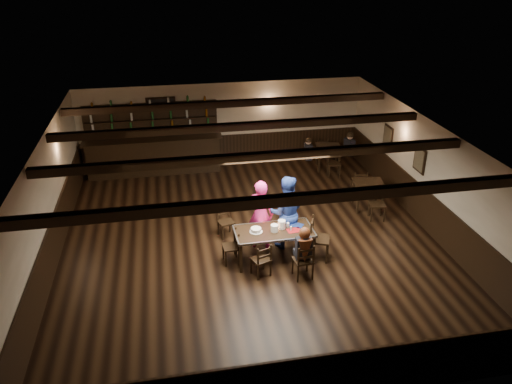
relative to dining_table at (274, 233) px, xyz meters
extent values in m
plane|color=black|center=(-0.38, 0.86, -0.68)|extent=(10.00, 10.00, 0.00)
cube|color=beige|center=(-0.38, 5.86, 0.67)|extent=(9.00, 0.02, 2.70)
cube|color=beige|center=(-0.38, -4.14, 0.67)|extent=(9.00, 0.02, 2.70)
cube|color=beige|center=(-4.88, 0.86, 0.67)|extent=(0.02, 10.00, 2.70)
cube|color=beige|center=(4.12, 0.86, 0.67)|extent=(0.02, 10.00, 2.70)
cube|color=silver|center=(-0.38, 0.86, 2.02)|extent=(9.00, 10.00, 0.02)
cube|color=black|center=(-0.38, 5.83, -0.18)|extent=(9.00, 0.04, 1.00)
cube|color=black|center=(-0.38, -4.11, -0.18)|extent=(9.00, 0.04, 1.00)
cube|color=black|center=(-4.85, 0.86, -0.18)|extent=(0.04, 10.00, 1.00)
cube|color=black|center=(4.09, 0.86, -0.18)|extent=(0.04, 10.00, 1.00)
cube|color=black|center=(-2.28, 5.83, 1.17)|extent=(0.90, 0.03, 1.00)
cube|color=black|center=(-2.28, 5.81, 1.17)|extent=(0.80, 0.02, 0.90)
cube|color=black|center=(4.09, 1.36, 0.92)|extent=(0.03, 0.55, 0.65)
cube|color=#72664C|center=(4.07, 1.36, 0.92)|extent=(0.02, 0.45, 0.55)
cube|color=black|center=(4.09, 3.26, 0.87)|extent=(0.03, 0.55, 0.65)
cube|color=#72664C|center=(4.07, 3.26, 0.87)|extent=(0.02, 0.45, 0.55)
cube|color=black|center=(-0.38, -2.14, 1.92)|extent=(8.90, 0.18, 0.18)
cube|color=black|center=(-0.38, -0.14, 1.92)|extent=(8.90, 0.18, 0.18)
cube|color=black|center=(-0.38, 1.86, 1.92)|extent=(8.90, 0.18, 0.18)
cube|color=black|center=(-0.38, 3.86, 1.92)|extent=(8.90, 0.18, 0.18)
cube|color=black|center=(-0.82, -0.40, -0.33)|extent=(0.06, 0.06, 0.71)
cube|color=black|center=(-0.83, 0.37, -0.33)|extent=(0.06, 0.06, 0.71)
cube|color=black|center=(0.83, -0.37, -0.33)|extent=(0.06, 0.06, 0.71)
cube|color=black|center=(0.82, 0.40, -0.33)|extent=(0.06, 0.06, 0.71)
cube|color=black|center=(0.00, 0.00, 0.04)|extent=(1.78, 0.91, 0.04)
cube|color=#A5A8AD|center=(-0.01, 0.43, 0.04)|extent=(1.76, 0.06, 0.05)
cube|color=#A5A8AD|center=(0.01, -0.43, 0.04)|extent=(1.76, 0.06, 0.05)
cube|color=#A5A8AD|center=(0.87, 0.02, 0.04)|extent=(0.05, 0.88, 0.05)
cube|color=#A5A8AD|center=(-0.87, -0.02, 0.04)|extent=(0.05, 0.88, 0.05)
cube|color=black|center=(-0.31, -0.37, -0.50)|extent=(0.04, 0.04, 0.38)
cube|color=black|center=(-0.21, -0.65, -0.50)|extent=(0.04, 0.04, 0.38)
cube|color=black|center=(-0.61, -0.47, -0.50)|extent=(0.04, 0.04, 0.38)
cube|color=black|center=(-0.51, -0.75, -0.50)|extent=(0.04, 0.04, 0.38)
cube|color=black|center=(-0.41, -0.56, -0.29)|extent=(0.46, 0.45, 0.04)
cube|color=black|center=(-0.36, -0.70, -0.09)|extent=(0.36, 0.15, 0.40)
cube|color=black|center=(-0.36, -0.70, -0.13)|extent=(0.31, 0.13, 0.04)
cube|color=black|center=(-0.36, -0.70, 0.03)|extent=(0.31, 0.13, 0.04)
cube|color=black|center=(0.61, -0.62, -0.48)|extent=(0.04, 0.04, 0.40)
cube|color=black|center=(0.65, -0.94, -0.48)|extent=(0.04, 0.04, 0.40)
cube|color=black|center=(0.28, -0.66, -0.48)|extent=(0.04, 0.04, 0.40)
cube|color=black|center=(0.31, -0.97, -0.48)|extent=(0.04, 0.04, 0.40)
cube|color=black|center=(0.46, -0.80, -0.26)|extent=(0.43, 0.41, 0.04)
cube|color=black|center=(0.48, -0.96, -0.05)|extent=(0.40, 0.07, 0.42)
cube|color=black|center=(0.48, -0.96, -0.09)|extent=(0.34, 0.06, 0.05)
cube|color=black|center=(0.48, -0.96, 0.08)|extent=(0.34, 0.06, 0.05)
cube|color=black|center=(-1.13, 0.20, -0.49)|extent=(0.03, 0.03, 0.38)
cube|color=black|center=(-0.83, 0.22, -0.49)|extent=(0.03, 0.03, 0.38)
cube|color=black|center=(-1.11, -0.12, -0.49)|extent=(0.03, 0.03, 0.38)
cube|color=black|center=(-0.81, -0.10, -0.49)|extent=(0.03, 0.03, 0.38)
cube|color=black|center=(-0.97, 0.05, -0.28)|extent=(0.38, 0.40, 0.04)
cube|color=black|center=(-0.82, 0.06, -0.08)|extent=(0.05, 0.38, 0.40)
cube|color=black|center=(-0.82, 0.06, -0.12)|extent=(0.04, 0.32, 0.04)
cube|color=black|center=(-0.82, 0.06, 0.04)|extent=(0.04, 0.32, 0.04)
cube|color=black|center=(1.13, -0.40, -0.45)|extent=(0.05, 0.05, 0.48)
cube|color=black|center=(0.78, -0.26, -0.45)|extent=(0.05, 0.05, 0.48)
cube|color=black|center=(1.29, -0.03, -0.45)|extent=(0.05, 0.05, 0.48)
cube|color=black|center=(0.94, 0.11, -0.45)|extent=(0.05, 0.05, 0.48)
cube|color=black|center=(1.03, -0.15, -0.18)|extent=(0.59, 0.60, 0.04)
cube|color=black|center=(0.86, -0.07, 0.06)|extent=(0.22, 0.44, 0.50)
cube|color=black|center=(0.86, -0.07, 0.01)|extent=(0.18, 0.38, 0.06)
cube|color=black|center=(0.86, -0.07, 0.21)|extent=(0.18, 0.38, 0.06)
cube|color=black|center=(-1.03, 1.03, -0.50)|extent=(0.04, 0.04, 0.37)
cube|color=black|center=(-1.11, 1.32, -0.50)|extent=(0.04, 0.04, 0.37)
cube|color=black|center=(-0.73, 1.12, -0.50)|extent=(0.04, 0.04, 0.37)
cube|color=black|center=(-0.81, 1.40, -0.50)|extent=(0.04, 0.04, 0.37)
cube|color=black|center=(-0.92, 1.22, -0.29)|extent=(0.44, 0.43, 0.03)
cube|color=black|center=(-0.96, 1.36, -0.10)|extent=(0.36, 0.12, 0.39)
cube|color=black|center=(-0.96, 1.36, -0.14)|extent=(0.31, 0.10, 0.04)
cube|color=black|center=(-0.96, 1.36, 0.02)|extent=(0.31, 0.10, 0.04)
imported|color=#DC1C91|center=(-0.19, 0.60, 0.17)|extent=(0.72, 0.58, 1.71)
imported|color=navy|center=(0.40, 0.52, 0.22)|extent=(0.97, 0.82, 1.80)
cube|color=black|center=(0.46, -0.68, -0.17)|extent=(0.31, 0.31, 0.13)
cube|color=black|center=(0.46, -0.80, 0.06)|extent=(0.33, 0.19, 0.46)
cylinder|color=black|center=(0.46, -0.80, 0.27)|extent=(0.10, 0.33, 0.33)
sphere|color=#D8A384|center=(0.46, -0.80, 0.41)|extent=(0.20, 0.20, 0.20)
sphere|color=#33180B|center=(0.46, -0.83, 0.42)|extent=(0.25, 0.25, 0.25)
cone|color=#33180B|center=(0.46, -0.92, 0.04)|extent=(0.19, 0.19, 0.58)
cylinder|color=white|center=(-0.40, 0.01, 0.08)|extent=(0.29, 0.29, 0.01)
cylinder|color=white|center=(-0.40, 0.01, 0.12)|extent=(0.23, 0.23, 0.08)
cylinder|color=silver|center=(-0.40, 0.01, 0.10)|extent=(0.25, 0.25, 0.04)
cylinder|color=white|center=(0.00, -0.04, 0.15)|extent=(0.17, 0.17, 0.16)
cylinder|color=white|center=(0.19, 0.06, 0.17)|extent=(0.17, 0.17, 0.20)
cylinder|color=#A5A8AD|center=(0.09, 0.10, 0.08)|extent=(0.05, 0.05, 0.03)
sphere|color=orange|center=(0.09, 0.10, 0.12)|extent=(0.03, 0.03, 0.03)
cylinder|color=silver|center=(0.37, -0.07, 0.12)|extent=(0.04, 0.04, 0.10)
cylinder|color=#A5A8AD|center=(0.36, -0.04, 0.11)|extent=(0.03, 0.03, 0.08)
cylinder|color=silver|center=(0.34, 0.10, 0.12)|extent=(0.06, 0.06, 0.10)
cube|color=maroon|center=(0.44, -0.08, 0.07)|extent=(0.34, 0.26, 0.00)
cube|color=#101E51|center=(0.55, 0.14, 0.07)|extent=(0.39, 0.37, 0.00)
cube|color=black|center=(-2.61, 5.51, -0.13)|extent=(4.07, 0.60, 1.10)
cube|color=black|center=(-2.61, 5.51, 0.44)|extent=(4.27, 0.70, 0.05)
cube|color=black|center=(-2.61, 5.78, 0.42)|extent=(4.07, 0.10, 2.20)
cube|color=black|center=(-2.61, 5.68, 0.67)|extent=(3.97, 0.22, 0.03)
cube|color=black|center=(-2.61, 5.68, 1.02)|extent=(3.97, 0.22, 0.03)
cube|color=black|center=(-2.61, 5.68, 1.37)|extent=(3.97, 0.22, 0.03)
cube|color=black|center=(3.07, 1.99, 0.05)|extent=(0.91, 0.91, 0.04)
cube|color=black|center=(2.69, 1.73, -0.33)|extent=(0.05, 0.05, 0.71)
cube|color=black|center=(2.80, 2.37, -0.33)|extent=(0.05, 0.05, 0.71)
cube|color=black|center=(3.34, 1.61, -0.33)|extent=(0.05, 0.05, 0.71)
cube|color=black|center=(3.45, 2.26, -0.33)|extent=(0.05, 0.05, 0.71)
cube|color=black|center=(2.87, 4.85, 0.05)|extent=(0.90, 0.90, 0.04)
cube|color=black|center=(2.50, 4.60, -0.33)|extent=(0.05, 0.05, 0.71)
cube|color=black|center=(2.62, 5.23, -0.33)|extent=(0.05, 0.05, 0.71)
cube|color=black|center=(3.13, 4.48, -0.33)|extent=(0.05, 0.05, 0.71)
cube|color=black|center=(3.24, 5.11, -0.33)|extent=(0.05, 0.05, 0.71)
cube|color=black|center=(2.13, 4.64, 0.03)|extent=(0.23, 0.35, 0.49)
sphere|color=#D8A384|center=(2.13, 4.64, 0.36)|extent=(0.19, 0.19, 0.19)
sphere|color=black|center=(2.13, 4.64, 0.39)|extent=(0.20, 0.20, 0.20)
cube|color=black|center=(3.54, 4.77, 0.04)|extent=(0.28, 0.39, 0.51)
sphere|color=#D8A384|center=(3.54, 4.77, 0.39)|extent=(0.20, 0.20, 0.20)
sphere|color=black|center=(3.54, 4.77, 0.42)|extent=(0.21, 0.21, 0.21)
camera|label=1|loc=(-2.19, -9.40, 5.69)|focal=35.00mm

